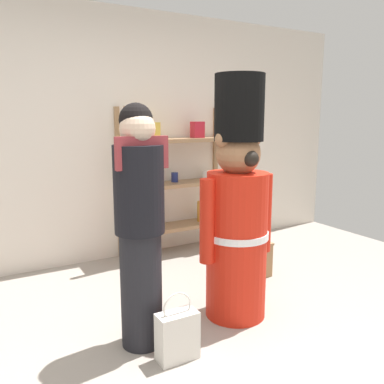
# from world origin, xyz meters

# --- Properties ---
(ground_plane) EXTENTS (6.40, 6.40, 0.00)m
(ground_plane) POSITION_xyz_m (0.00, 0.00, 0.00)
(ground_plane) COLOR #9E9389
(back_wall) EXTENTS (6.40, 0.12, 2.60)m
(back_wall) POSITION_xyz_m (0.00, 2.20, 1.30)
(back_wall) COLOR silver
(back_wall) RESTS_ON ground_plane
(merchandise_shelf) EXTENTS (1.27, 0.35, 1.61)m
(merchandise_shelf) POSITION_xyz_m (0.85, 1.98, 0.81)
(merchandise_shelf) COLOR #93704C
(merchandise_shelf) RESTS_ON ground_plane
(teddy_bear_guard) EXTENTS (0.63, 0.47, 1.80)m
(teddy_bear_guard) POSITION_xyz_m (0.55, 0.43, 0.81)
(teddy_bear_guard) COLOR red
(teddy_bear_guard) RESTS_ON ground_plane
(person_shopper) EXTENTS (0.34, 0.32, 1.59)m
(person_shopper) POSITION_xyz_m (-0.23, 0.40, 0.84)
(person_shopper) COLOR black
(person_shopper) RESTS_ON ground_plane
(shopping_bag) EXTENTS (0.26, 0.13, 0.45)m
(shopping_bag) POSITION_xyz_m (-0.11, 0.13, 0.16)
(shopping_bag) COLOR silver
(shopping_bag) RESTS_ON ground_plane
(display_crate) EXTENTS (0.38, 0.30, 0.33)m
(display_crate) POSITION_xyz_m (1.11, 1.00, 0.17)
(display_crate) COLOR #9E7A51
(display_crate) RESTS_ON ground_plane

